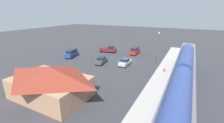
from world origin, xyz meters
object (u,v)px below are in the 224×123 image
object	(u,v)px
passenger_train	(175,112)
suv_red	(135,51)
sedan_charcoal	(101,60)
suv_blue	(72,53)
pickup_maroon	(108,49)
pedestrian_on_platform	(165,68)
station_building	(50,81)
sedan_silver	(125,62)
light_pole_near_platform	(158,44)

from	to	relation	value
passenger_train	suv_red	distance (m)	33.37
sedan_charcoal	suv_blue	xyz separation A→B (m)	(10.87, -1.09, 0.27)
passenger_train	pickup_maroon	distance (m)	36.68
pickup_maroon	sedan_charcoal	bearing A→B (deg)	109.65
pedestrian_on_platform	suv_red	bearing A→B (deg)	-47.54
suv_red	suv_blue	size ratio (longest dim) A/B	0.95
station_building	sedan_charcoal	xyz separation A→B (m)	(1.47, -17.56, -1.77)
passenger_train	sedan_silver	size ratio (longest dim) A/B	11.90
pedestrian_on_platform	suv_red	world-z (taller)	suv_red
sedan_charcoal	sedan_silver	world-z (taller)	same
sedan_silver	suv_blue	bearing A→B (deg)	1.58
light_pole_near_platform	sedan_silver	bearing A→B (deg)	39.48
passenger_train	suv_blue	xyz separation A→B (m)	(30.34, -18.13, -1.71)
sedan_charcoal	suv_blue	world-z (taller)	suv_blue
passenger_train	pedestrian_on_platform	bearing A→B (deg)	-78.16
pedestrian_on_platform	pickup_maroon	bearing A→B (deg)	-27.65
passenger_train	pickup_maroon	world-z (taller)	passenger_train
station_building	sedan_silver	bearing A→B (deg)	-103.50
suv_blue	light_pole_near_platform	bearing A→B (deg)	-165.90
pedestrian_on_platform	pickup_maroon	world-z (taller)	pickup_maroon
sedan_charcoal	sedan_silver	bearing A→B (deg)	-165.57
passenger_train	sedan_silver	bearing A→B (deg)	-54.20
station_building	suv_red	xyz separation A→B (m)	(-3.24, -30.40, -1.50)
station_building	suv_red	world-z (taller)	station_building
station_building	sedan_charcoal	world-z (taller)	station_building
station_building	suv_blue	world-z (taller)	station_building
sedan_charcoal	sedan_silver	xyz separation A→B (m)	(-6.06, -1.56, 0.00)
sedan_charcoal	suv_red	xyz separation A→B (m)	(-4.71, -12.84, 0.27)
suv_blue	light_pole_near_platform	xyz separation A→B (m)	(-23.54, -5.91, 3.90)
suv_red	sedan_silver	size ratio (longest dim) A/B	1.09
sedan_silver	passenger_train	bearing A→B (deg)	125.80
passenger_train	sedan_charcoal	distance (m)	25.94
pedestrian_on_platform	sedan_charcoal	size ratio (longest dim) A/B	0.36
pickup_maroon	light_pole_near_platform	xyz separation A→B (m)	(-16.64, 4.11, 4.02)
suv_blue	pickup_maroon	xyz separation A→B (m)	(-6.90, -10.02, -0.12)
sedan_charcoal	suv_blue	distance (m)	10.93
station_building	pedestrian_on_platform	bearing A→B (deg)	-127.85
pedestrian_on_platform	light_pole_near_platform	distance (m)	7.88
suv_red	suv_blue	xyz separation A→B (m)	(15.58, 11.75, 0.00)
pedestrian_on_platform	sedan_silver	distance (m)	9.71
sedan_charcoal	sedan_silver	distance (m)	6.25
pedestrian_on_platform	sedan_silver	bearing A→B (deg)	-4.50
passenger_train	pedestrian_on_platform	world-z (taller)	passenger_train
passenger_train	station_building	xyz separation A→B (m)	(18.00, 0.52, -0.21)
sedan_charcoal	station_building	bearing A→B (deg)	94.78
sedan_charcoal	pickup_maroon	world-z (taller)	pickup_maroon
sedan_silver	suv_blue	xyz separation A→B (m)	(16.92, 0.47, 0.27)
passenger_train	suv_blue	world-z (taller)	passenger_train
pedestrian_on_platform	light_pole_near_platform	bearing A→B (deg)	-63.76
suv_red	light_pole_near_platform	size ratio (longest dim) A/B	0.61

